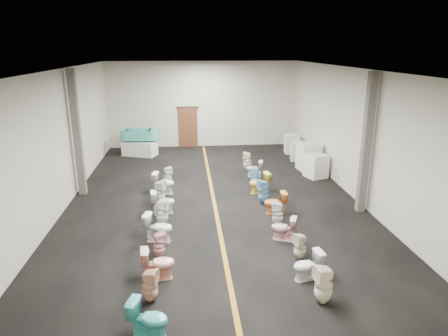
{
  "coord_description": "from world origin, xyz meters",
  "views": [
    {
      "loc": [
        -0.89,
        -13.26,
        5.18
      ],
      "look_at": [
        0.47,
        1.0,
        0.83
      ],
      "focal_mm": 32.0,
      "sensor_mm": 36.0,
      "label": 1
    }
  ],
  "objects": [
    {
      "name": "column_right",
      "position": [
        4.75,
        -1.5,
        2.25
      ],
      "size": [
        0.25,
        0.25,
        4.5
      ],
      "primitive_type": "cube",
      "color": "#59544C",
      "rests_on": "floor"
    },
    {
      "name": "toilet_right_3",
      "position": [
        1.73,
        -3.34,
        0.35
      ],
      "size": [
        0.79,
        0.62,
        0.71
      ],
      "primitive_type": "imported",
      "rotation": [
        0.0,
        0.0,
        -1.95
      ],
      "color": "#E6A6AC",
      "rests_on": "floor"
    },
    {
      "name": "toilet_right_2",
      "position": [
        1.89,
        -4.41,
        0.35
      ],
      "size": [
        0.42,
        0.42,
        0.7
      ],
      "primitive_type": "imported",
      "rotation": [
        0.0,
        0.0,
        -1.16
      ],
      "color": "beige",
      "rests_on": "floor"
    },
    {
      "name": "ceiling",
      "position": [
        0.0,
        0.0,
        4.5
      ],
      "size": [
        16.0,
        16.0,
        0.0
      ],
      "primitive_type": "plane",
      "rotation": [
        3.14,
        0.0,
        0.0
      ],
      "color": "black",
      "rests_on": "ground"
    },
    {
      "name": "toilet_right_6",
      "position": [
        1.69,
        -0.58,
        0.42
      ],
      "size": [
        0.47,
        0.46,
        0.84
      ],
      "primitive_type": "imported",
      "rotation": [
        0.0,
        0.0,
        -1.33
      ],
      "color": "#6CA8D3",
      "rests_on": "floor"
    },
    {
      "name": "toilet_right_1",
      "position": [
        1.81,
        -5.34,
        0.35
      ],
      "size": [
        0.75,
        0.52,
        0.71
      ],
      "primitive_type": "imported",
      "rotation": [
        0.0,
        0.0,
        -1.37
      ],
      "color": "white",
      "rests_on": "floor"
    },
    {
      "name": "toilet_left_9",
      "position": [
        -1.68,
        1.67,
        0.37
      ],
      "size": [
        0.41,
        0.41,
        0.74
      ],
      "primitive_type": "imported",
      "rotation": [
        0.0,
        0.0,
        1.83
      ],
      "color": "silver",
      "rests_on": "floor"
    },
    {
      "name": "toilet_left_4",
      "position": [
        -1.74,
        -3.07,
        0.4
      ],
      "size": [
        0.87,
        0.62,
        0.81
      ],
      "primitive_type": "imported",
      "rotation": [
        0.0,
        0.0,
        1.34
      ],
      "color": "white",
      "rests_on": "floor"
    },
    {
      "name": "wall_right",
      "position": [
        5.0,
        0.0,
        2.25
      ],
      "size": [
        0.0,
        16.0,
        16.0
      ],
      "primitive_type": "plane",
      "rotation": [
        1.57,
        0.0,
        -1.57
      ],
      "color": "beige",
      "rests_on": "ground"
    },
    {
      "name": "toilet_left_8",
      "position": [
        -1.78,
        0.73,
        0.4
      ],
      "size": [
        0.86,
        0.59,
        0.8
      ],
      "primitive_type": "imported",
      "rotation": [
        0.0,
        0.0,
        1.38
      ],
      "color": "white",
      "rests_on": "floor"
    },
    {
      "name": "toilet_left_3",
      "position": [
        -1.66,
        -4.02,
        0.35
      ],
      "size": [
        0.42,
        0.42,
        0.71
      ],
      "primitive_type": "imported",
      "rotation": [
        0.0,
        0.0,
        1.94
      ],
      "color": "pink",
      "rests_on": "floor"
    },
    {
      "name": "toilet_left_2",
      "position": [
        -1.63,
        -4.97,
        0.39
      ],
      "size": [
        0.8,
        0.51,
        0.78
      ],
      "primitive_type": "imported",
      "rotation": [
        0.0,
        0.0,
        1.67
      ],
      "color": "#F1AA8F",
      "rests_on": "floor"
    },
    {
      "name": "toilet_left_1",
      "position": [
        -1.75,
        -5.85,
        0.37
      ],
      "size": [
        0.42,
        0.42,
        0.75
      ],
      "primitive_type": "imported",
      "rotation": [
        0.0,
        0.0,
        1.29
      ],
      "color": "#D7A483",
      "rests_on": "floor"
    },
    {
      "name": "toilet_right_10",
      "position": [
        1.73,
        3.33,
        0.41
      ],
      "size": [
        0.46,
        0.45,
        0.81
      ],
      "primitive_type": "imported",
      "rotation": [
        0.0,
        0.0,
        -1.83
      ],
      "color": "#F4E8C7",
      "rests_on": "floor"
    },
    {
      "name": "toilet_right_7",
      "position": [
        1.73,
        0.45,
        0.39
      ],
      "size": [
        0.82,
        0.55,
        0.77
      ],
      "primitive_type": "imported",
      "rotation": [
        0.0,
        0.0,
        -1.4
      ],
      "color": "yellow",
      "rests_on": "floor"
    },
    {
      "name": "toilet_left_0",
      "position": [
        -1.68,
        -6.92,
        0.38
      ],
      "size": [
        0.83,
        0.61,
        0.75
      ],
      "primitive_type": "imported",
      "rotation": [
        0.0,
        0.0,
        1.29
      ],
      "color": "teal",
      "rests_on": "floor"
    },
    {
      "name": "aisle_stripe",
      "position": [
        0.0,
        0.0,
        0.0
      ],
      "size": [
        0.12,
        15.6,
        0.01
      ],
      "primitive_type": "cube",
      "color": "#9A6A16",
      "rests_on": "floor"
    },
    {
      "name": "floor",
      "position": [
        0.0,
        0.0,
        0.0
      ],
      "size": [
        16.0,
        16.0,
        0.0
      ],
      "primitive_type": "plane",
      "color": "black",
      "rests_on": "ground"
    },
    {
      "name": "bathtub",
      "position": [
        -3.24,
        6.31,
        1.07
      ],
      "size": [
        1.86,
        0.76,
        0.55
      ],
      "rotation": [
        0.0,
        0.0,
        -0.08
      ],
      "color": "#3EB3A1",
      "rests_on": "display_table"
    },
    {
      "name": "appliance_crate_a",
      "position": [
        4.4,
        2.08,
        0.49
      ],
      "size": [
        0.97,
        0.97,
        0.97
      ],
      "primitive_type": "cube",
      "rotation": [
        0.0,
        0.0,
        0.35
      ],
      "color": "silver",
      "rests_on": "floor"
    },
    {
      "name": "toilet_left_7",
      "position": [
        -1.87,
        -0.26,
        0.41
      ],
      "size": [
        0.5,
        0.49,
        0.83
      ],
      "primitive_type": "imported",
      "rotation": [
        0.0,
        0.0,
        1.17
      ],
      "color": "silver",
      "rests_on": "floor"
    },
    {
      "name": "toilet_right_9",
      "position": [
        1.88,
        2.38,
        0.34
      ],
      "size": [
        0.74,
        0.51,
        0.69
      ],
      "primitive_type": "imported",
      "rotation": [
        0.0,
        0.0,
        -1.78
      ],
      "color": "silver",
      "rests_on": "floor"
    },
    {
      "name": "display_table",
      "position": [
        -3.24,
        6.31,
        0.36
      ],
      "size": [
        1.79,
        1.32,
        0.72
      ],
      "primitive_type": "cube",
      "rotation": [
        0.0,
        0.0,
        -0.36
      ],
      "color": "white",
      "rests_on": "floor"
    },
    {
      "name": "door_frame",
      "position": [
        -0.8,
        7.95,
        2.12
      ],
      "size": [
        1.15,
        0.08,
        0.1
      ],
      "primitive_type": "cube",
      "color": "#331C11",
      "rests_on": "back_door"
    },
    {
      "name": "wall_front",
      "position": [
        0.0,
        -8.0,
        2.25
      ],
      "size": [
        10.0,
        0.0,
        10.0
      ],
      "primitive_type": "plane",
      "rotation": [
        -1.57,
        0.0,
        0.0
      ],
      "color": "beige",
      "rests_on": "ground"
    },
    {
      "name": "appliance_crate_b",
      "position": [
        4.4,
        3.11,
        0.6
      ],
      "size": [
        0.97,
        0.97,
        1.2
      ],
      "primitive_type": "cube",
      "rotation": [
        0.0,
        0.0,
        0.12
      ],
      "color": "silver",
      "rests_on": "floor"
    },
    {
      "name": "toilet_left_5",
      "position": [
        -1.69,
        -2.03,
        0.41
      ],
      "size": [
        0.42,
        0.41,
        0.82
      ],
      "primitive_type": "imported",
      "rotation": [
        0.0,
        0.0,
        1.46
      ],
      "color": "white",
      "rests_on": "floor"
    },
    {
      "name": "appliance_crate_c",
      "position": [
        4.4,
        4.7,
        0.43
      ],
      "size": [
        0.88,
        0.88,
        0.85
      ],
      "primitive_type": "cube",
      "rotation": [
        0.0,
        0.0,
        -0.19
      ],
      "color": "silver",
      "rests_on": "floor"
    },
    {
      "name": "appliance_crate_d",
      "position": [
        4.4,
        6.04,
        0.48
      ],
      "size": [
        0.73,
        0.73,
        0.96
      ],
      "primitive_type": "cube",
      "rotation": [
        0.0,
        0.0,
        -0.1
      ],
      "color": "silver",
      "rests_on": "floor"
    },
    {
      "name": "toilet_right_8",
      "position": [
        1.74,
        1.38,
        0.35
      ],
      "size": [
        0.41,
        0.41,
        0.7
      ],
      "primitive_type": "imported",
      "rotation": [
        0.0,
        0.0,
        -1.91
      ],
      "color": "#76BFEC",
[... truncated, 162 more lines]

